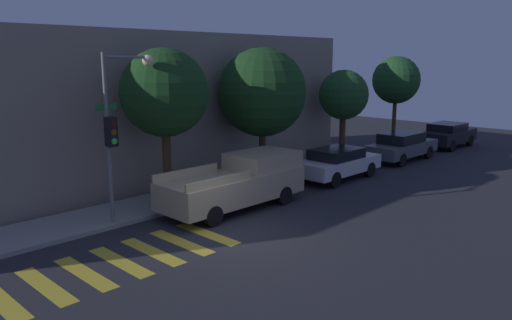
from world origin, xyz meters
TOP-DOWN VIEW (x-y plane):
  - ground_plane at (0.00, 0.00)m, footprint 60.00×60.00m
  - sidewalk at (0.00, 4.38)m, footprint 26.00×2.35m
  - building_row at (0.00, 8.95)m, footprint 26.00×6.00m
  - crosswalk at (-3.33, 0.80)m, footprint 6.38×2.60m
  - traffic_light_pole at (-1.63, 3.37)m, footprint 2.08×0.56m
  - pickup_truck at (2.23, 2.10)m, footprint 5.49×2.01m
  - sedan_near_corner at (8.21, 2.10)m, footprint 4.32×1.84m
  - sedan_middle at (13.97, 2.10)m, footprint 4.68×1.77m
  - sedan_far_end at (19.54, 2.10)m, footprint 4.27×1.87m
  - tree_near_corner at (0.72, 4.26)m, footprint 3.11×3.11m
  - tree_midblock at (5.70, 4.26)m, footprint 3.74×3.74m
  - tree_far_end at (11.68, 4.26)m, footprint 2.52×2.52m
  - tree_behind_truck at (16.94, 4.26)m, footprint 2.73×2.73m

SIDE VIEW (x-z plane):
  - ground_plane at x=0.00m, z-range 0.00..0.00m
  - crosswalk at x=-3.33m, z-range 0.00..0.00m
  - sidewalk at x=0.00m, z-range 0.00..0.14m
  - sedan_near_corner at x=8.21m, z-range 0.05..1.43m
  - sedan_middle at x=13.97m, z-range 0.04..1.51m
  - sedan_far_end at x=19.54m, z-range 0.05..1.51m
  - pickup_truck at x=2.23m, z-range 0.02..1.87m
  - building_row at x=0.00m, z-range 0.00..6.29m
  - tree_far_end at x=11.68m, z-range 1.05..5.73m
  - traffic_light_pole at x=-1.63m, z-range 0.79..6.20m
  - tree_midblock at x=5.70m, z-range 0.97..6.66m
  - tree_behind_truck at x=16.94m, z-range 1.30..6.67m
  - tree_near_corner at x=0.72m, z-range 1.22..6.83m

